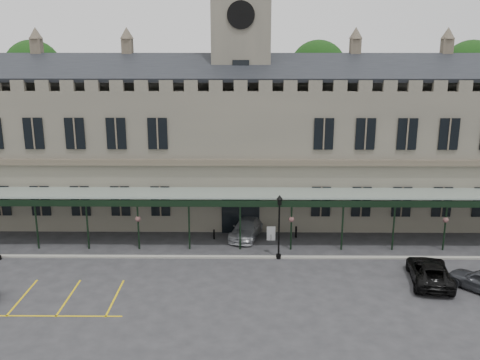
{
  "coord_description": "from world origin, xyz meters",
  "views": [
    {
      "loc": [
        0.36,
        -32.23,
        16.28
      ],
      "look_at": [
        0.0,
        6.0,
        6.0
      ],
      "focal_mm": 40.0,
      "sensor_mm": 36.0,
      "label": 1
    }
  ],
  "objects_px": {
    "car_taxi": "(247,228)",
    "sign_board": "(271,234)",
    "station_building": "(241,147)",
    "clock_tower": "(241,74)",
    "car_van": "(430,272)",
    "lamp_post_mid": "(279,221)"
  },
  "relations": [
    {
      "from": "lamp_post_mid",
      "to": "car_taxi",
      "type": "relative_size",
      "value": 0.97
    },
    {
      "from": "station_building",
      "to": "car_van",
      "type": "height_order",
      "value": "station_building"
    },
    {
      "from": "lamp_post_mid",
      "to": "car_taxi",
      "type": "height_order",
      "value": "lamp_post_mid"
    },
    {
      "from": "car_van",
      "to": "lamp_post_mid",
      "type": "bearing_deg",
      "value": -12.86
    },
    {
      "from": "clock_tower",
      "to": "sign_board",
      "type": "xyz_separation_m",
      "value": [
        2.53,
        -6.88,
        -12.52
      ]
    },
    {
      "from": "lamp_post_mid",
      "to": "car_van",
      "type": "relative_size",
      "value": 0.91
    },
    {
      "from": "clock_tower",
      "to": "sign_board",
      "type": "bearing_deg",
      "value": -69.84
    },
    {
      "from": "clock_tower",
      "to": "sign_board",
      "type": "height_order",
      "value": "clock_tower"
    },
    {
      "from": "sign_board",
      "to": "car_van",
      "type": "distance_m",
      "value": 12.97
    },
    {
      "from": "station_building",
      "to": "clock_tower",
      "type": "relative_size",
      "value": 2.42
    },
    {
      "from": "clock_tower",
      "to": "car_taxi",
      "type": "bearing_deg",
      "value": -84.69
    },
    {
      "from": "sign_board",
      "to": "station_building",
      "type": "bearing_deg",
      "value": 109.1
    },
    {
      "from": "clock_tower",
      "to": "car_van",
      "type": "height_order",
      "value": "clock_tower"
    },
    {
      "from": "lamp_post_mid",
      "to": "car_taxi",
      "type": "distance_m",
      "value": 5.63
    },
    {
      "from": "station_building",
      "to": "lamp_post_mid",
      "type": "xyz_separation_m",
      "value": [
        2.93,
        -10.51,
        -3.48
      ]
    },
    {
      "from": "station_building",
      "to": "car_taxi",
      "type": "bearing_deg",
      "value": -84.62
    },
    {
      "from": "lamp_post_mid",
      "to": "sign_board",
      "type": "bearing_deg",
      "value": 96.14
    },
    {
      "from": "lamp_post_mid",
      "to": "sign_board",
      "type": "height_order",
      "value": "lamp_post_mid"
    },
    {
      "from": "sign_board",
      "to": "lamp_post_mid",
      "type": "bearing_deg",
      "value": -85.16
    },
    {
      "from": "clock_tower",
      "to": "lamp_post_mid",
      "type": "relative_size",
      "value": 4.93
    },
    {
      "from": "car_taxi",
      "to": "sign_board",
      "type": "bearing_deg",
      "value": -8.41
    },
    {
      "from": "lamp_post_mid",
      "to": "car_van",
      "type": "bearing_deg",
      "value": -21.33
    }
  ]
}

